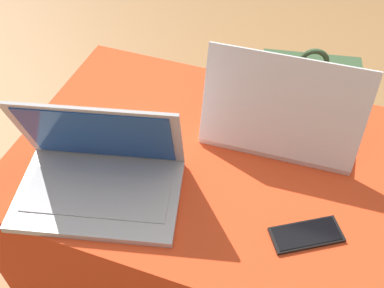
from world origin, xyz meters
The scene contains 6 objects.
ground_plane centered at (0.00, 0.00, 0.00)m, with size 14.00×14.00×0.00m, color #9E7042.
ottoman centered at (0.00, 0.00, 0.24)m, with size 0.97×0.66×0.47m.
laptop_near centered at (-0.22, -0.17, 0.52)m, with size 0.40×0.31×0.23m.
laptop_far centered at (0.13, 0.14, 0.53)m, with size 0.38×0.26×0.25m.
cell_phone centered at (0.25, -0.14, 0.48)m, with size 0.16×0.13×0.01m.
backpack centered at (0.16, 0.47, 0.22)m, with size 0.32×0.23×0.53m.
Camera 1 is at (0.19, -0.69, 1.29)m, focal length 42.00 mm.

